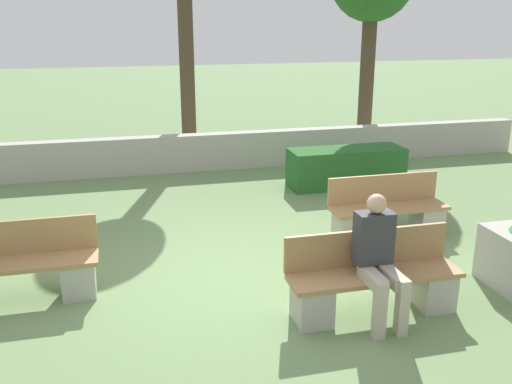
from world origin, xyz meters
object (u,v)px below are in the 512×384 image
at_px(bench_right_side, 388,215).
at_px(bench_left_side, 4,272).
at_px(person_seated_man, 378,254).
at_px(bench_front, 373,283).

bearing_deg(bench_right_side, bench_left_side, -174.95).
distance_m(bench_right_side, person_seated_man, 2.42).
relative_size(bench_left_side, person_seated_man, 1.51).
distance_m(bench_left_side, bench_right_side, 5.00).
distance_m(bench_front, person_seated_man, 0.43).
bearing_deg(bench_right_side, person_seated_man, -122.69).
bearing_deg(person_seated_man, bench_left_side, 160.16).
bearing_deg(person_seated_man, bench_right_side, 60.55).
bearing_deg(person_seated_man, bench_front, 75.48).
distance_m(bench_front, bench_right_side, 2.25).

